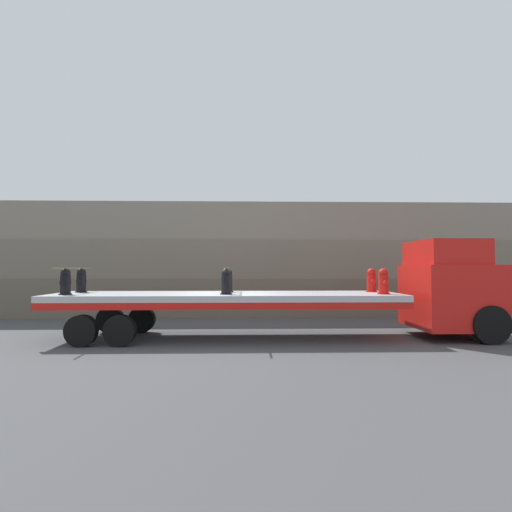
% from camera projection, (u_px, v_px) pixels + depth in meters
% --- Properties ---
extents(ground_plane, '(120.00, 120.00, 0.00)m').
position_uv_depth(ground_plane, '(227.00, 338.00, 12.26)').
color(ground_plane, '#474749').
extents(rock_cliff, '(60.00, 3.30, 5.10)m').
position_uv_depth(rock_cliff, '(233.00, 260.00, 18.80)').
color(rock_cliff, '#665B4C').
rests_on(rock_cliff, ground_plane).
extents(truck_cab, '(2.54, 2.63, 3.02)m').
position_uv_depth(truck_cab, '(455.00, 288.00, 12.51)').
color(truck_cab, red).
rests_on(truck_cab, ground_plane).
extents(flatbed_trailer, '(10.57, 2.66, 1.39)m').
position_uv_depth(flatbed_trailer, '(211.00, 301.00, 12.28)').
color(flatbed_trailer, '#B2B2B7').
rests_on(flatbed_trailer, ground_plane).
extents(fire_hydrant_black_near_0, '(0.36, 0.51, 0.77)m').
position_uv_depth(fire_hydrant_black_near_0, '(65.00, 282.00, 11.62)').
color(fire_hydrant_black_near_0, black).
rests_on(fire_hydrant_black_near_0, flatbed_trailer).
extents(fire_hydrant_black_far_0, '(0.36, 0.51, 0.77)m').
position_uv_depth(fire_hydrant_black_far_0, '(81.00, 281.00, 12.75)').
color(fire_hydrant_black_far_0, black).
rests_on(fire_hydrant_black_far_0, flatbed_trailer).
extents(fire_hydrant_black_near_1, '(0.36, 0.51, 0.77)m').
position_uv_depth(fire_hydrant_black_near_1, '(226.00, 282.00, 11.75)').
color(fire_hydrant_black_near_1, black).
rests_on(fire_hydrant_black_near_1, flatbed_trailer).
extents(fire_hydrant_black_far_1, '(0.36, 0.51, 0.77)m').
position_uv_depth(fire_hydrant_black_far_1, '(228.00, 281.00, 12.88)').
color(fire_hydrant_black_far_1, black).
rests_on(fire_hydrant_black_far_1, flatbed_trailer).
extents(fire_hydrant_red_near_2, '(0.36, 0.51, 0.77)m').
position_uv_depth(fire_hydrant_red_near_2, '(383.00, 282.00, 11.89)').
color(fire_hydrant_red_near_2, red).
rests_on(fire_hydrant_red_near_2, flatbed_trailer).
extents(fire_hydrant_red_far_2, '(0.36, 0.51, 0.77)m').
position_uv_depth(fire_hydrant_red_far_2, '(371.00, 281.00, 13.01)').
color(fire_hydrant_red_far_2, red).
rests_on(fire_hydrant_red_far_2, flatbed_trailer).
extents(cargo_strap_rear, '(0.05, 2.76, 0.01)m').
position_uv_depth(cargo_strap_rear, '(74.00, 268.00, 12.20)').
color(cargo_strap_rear, yellow).
rests_on(cargo_strap_rear, fire_hydrant_black_near_0).
extents(cargo_strap_middle, '(0.05, 2.76, 0.01)m').
position_uv_depth(cargo_strap_middle, '(227.00, 268.00, 12.33)').
color(cargo_strap_middle, yellow).
rests_on(cargo_strap_middle, fire_hydrant_black_near_1).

